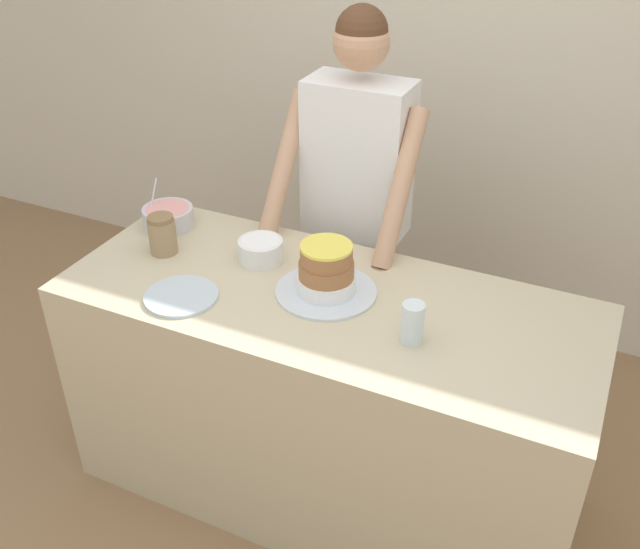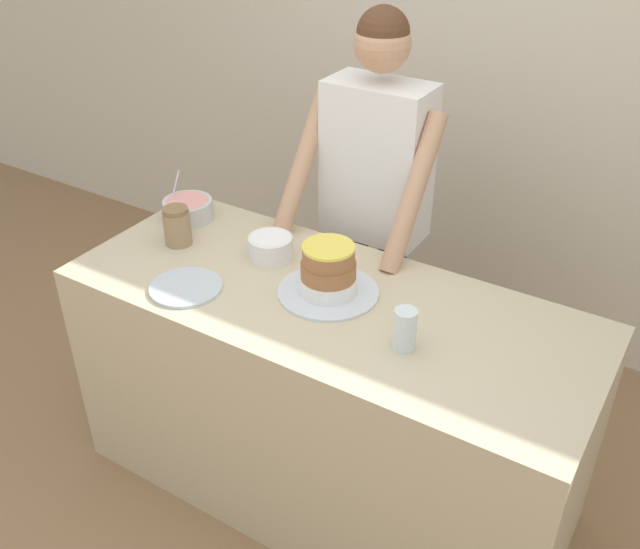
{
  "view_description": "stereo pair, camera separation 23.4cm",
  "coord_description": "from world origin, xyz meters",
  "px_view_note": "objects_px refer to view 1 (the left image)",
  "views": [
    {
      "loc": [
        0.84,
        -1.45,
        2.28
      ],
      "look_at": [
        -0.0,
        0.34,
        1.03
      ],
      "focal_mm": 40.0,
      "sensor_mm": 36.0,
      "label": 1
    },
    {
      "loc": [
        1.04,
        -1.34,
        2.28
      ],
      "look_at": [
        -0.0,
        0.34,
        1.03
      ],
      "focal_mm": 40.0,
      "sensor_mm": 36.0,
      "label": 2
    }
  ],
  "objects_px": {
    "ceramic_plate": "(181,296)",
    "cake": "(326,273)",
    "drinking_glass": "(412,323)",
    "frosting_bowl_pink": "(168,216)",
    "frosting_bowl_white": "(261,249)",
    "person_baker": "(356,184)",
    "stoneware_jar": "(162,235)"
  },
  "relations": [
    {
      "from": "frosting_bowl_white",
      "to": "cake",
      "type": "bearing_deg",
      "value": -17.13
    },
    {
      "from": "drinking_glass",
      "to": "frosting_bowl_white",
      "type": "bearing_deg",
      "value": 160.85
    },
    {
      "from": "cake",
      "to": "frosting_bowl_white",
      "type": "relative_size",
      "value": 2.13
    },
    {
      "from": "frosting_bowl_white",
      "to": "drinking_glass",
      "type": "distance_m",
      "value": 0.7
    },
    {
      "from": "cake",
      "to": "frosting_bowl_white",
      "type": "bearing_deg",
      "value": 162.87
    },
    {
      "from": "ceramic_plate",
      "to": "person_baker",
      "type": "bearing_deg",
      "value": 69.65
    },
    {
      "from": "stoneware_jar",
      "to": "drinking_glass",
      "type": "bearing_deg",
      "value": -7.07
    },
    {
      "from": "cake",
      "to": "ceramic_plate",
      "type": "height_order",
      "value": "cake"
    },
    {
      "from": "cake",
      "to": "frosting_bowl_pink",
      "type": "distance_m",
      "value": 0.79
    },
    {
      "from": "person_baker",
      "to": "drinking_glass",
      "type": "height_order",
      "value": "person_baker"
    },
    {
      "from": "cake",
      "to": "frosting_bowl_white",
      "type": "xyz_separation_m",
      "value": [
        -0.31,
        0.1,
        -0.03
      ]
    },
    {
      "from": "cake",
      "to": "stoneware_jar",
      "type": "bearing_deg",
      "value": -179.3
    },
    {
      "from": "drinking_glass",
      "to": "ceramic_plate",
      "type": "height_order",
      "value": "drinking_glass"
    },
    {
      "from": "person_baker",
      "to": "frosting_bowl_pink",
      "type": "relative_size",
      "value": 8.71
    },
    {
      "from": "person_baker",
      "to": "stoneware_jar",
      "type": "bearing_deg",
      "value": -132.65
    },
    {
      "from": "person_baker",
      "to": "cake",
      "type": "height_order",
      "value": "person_baker"
    },
    {
      "from": "ceramic_plate",
      "to": "stoneware_jar",
      "type": "relative_size",
      "value": 1.68
    },
    {
      "from": "person_baker",
      "to": "ceramic_plate",
      "type": "bearing_deg",
      "value": -110.35
    },
    {
      "from": "frosting_bowl_white",
      "to": "drinking_glass",
      "type": "relative_size",
      "value": 1.2
    },
    {
      "from": "person_baker",
      "to": "ceramic_plate",
      "type": "relative_size",
      "value": 6.9
    },
    {
      "from": "ceramic_plate",
      "to": "frosting_bowl_pink",
      "type": "bearing_deg",
      "value": 129.65
    },
    {
      "from": "stoneware_jar",
      "to": "ceramic_plate",
      "type": "bearing_deg",
      "value": -44.56
    },
    {
      "from": "ceramic_plate",
      "to": "cake",
      "type": "bearing_deg",
      "value": 28.87
    },
    {
      "from": "frosting_bowl_pink",
      "to": "drinking_glass",
      "type": "height_order",
      "value": "frosting_bowl_pink"
    },
    {
      "from": "person_baker",
      "to": "stoneware_jar",
      "type": "distance_m",
      "value": 0.8
    },
    {
      "from": "person_baker",
      "to": "ceramic_plate",
      "type": "distance_m",
      "value": 0.88
    },
    {
      "from": "person_baker",
      "to": "cake",
      "type": "relative_size",
      "value": 4.99
    },
    {
      "from": "drinking_glass",
      "to": "ceramic_plate",
      "type": "relative_size",
      "value": 0.54
    },
    {
      "from": "stoneware_jar",
      "to": "person_baker",
      "type": "bearing_deg",
      "value": 47.35
    },
    {
      "from": "drinking_glass",
      "to": "stoneware_jar",
      "type": "height_order",
      "value": "stoneware_jar"
    },
    {
      "from": "cake",
      "to": "stoneware_jar",
      "type": "height_order",
      "value": "cake"
    },
    {
      "from": "frosting_bowl_white",
      "to": "frosting_bowl_pink",
      "type": "height_order",
      "value": "frosting_bowl_pink"
    }
  ]
}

